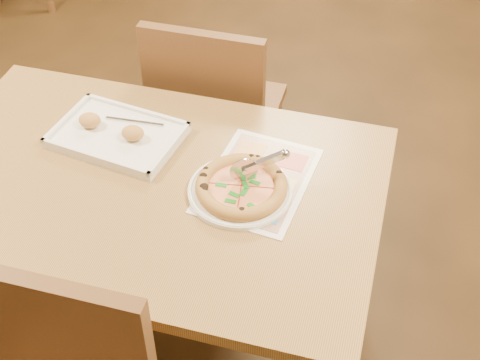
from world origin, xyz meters
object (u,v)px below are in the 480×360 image
(dining_table, at_px, (150,204))
(menu, at_px, (258,180))
(chair_far, at_px, (212,101))
(pizza, at_px, (241,187))
(pizza_cutter, at_px, (258,165))
(appetizer_tray, at_px, (116,135))
(plate, at_px, (240,191))

(dining_table, xyz_separation_m, menu, (0.30, 0.09, 0.09))
(dining_table, xyz_separation_m, chair_far, (-0.00, 0.60, -0.07))
(pizza, distance_m, pizza_cutter, 0.08)
(appetizer_tray, bearing_deg, plate, -16.74)
(plate, distance_m, appetizer_tray, 0.43)
(chair_far, distance_m, plate, 0.65)
(dining_table, bearing_deg, pizza, 5.64)
(pizza, xyz_separation_m, appetizer_tray, (-0.42, 0.13, -0.01))
(plate, height_order, appetizer_tray, appetizer_tray)
(menu, bearing_deg, appetizer_tray, 172.07)
(dining_table, distance_m, pizza_cutter, 0.35)
(dining_table, relative_size, menu, 3.44)
(dining_table, height_order, menu, menu)
(chair_far, xyz_separation_m, appetizer_tray, (-0.15, -0.45, 0.17))
(dining_table, height_order, chair_far, chair_far)
(pizza_cutter, distance_m, menu, 0.09)
(pizza_cutter, bearing_deg, dining_table, 165.82)
(chair_far, height_order, pizza, chair_far)
(pizza, bearing_deg, plate, 160.28)
(plate, distance_m, pizza_cutter, 0.09)
(dining_table, bearing_deg, chair_far, 90.00)
(pizza_cutter, bearing_deg, pizza, -159.75)
(plate, distance_m, menu, 0.07)
(chair_far, relative_size, plate, 1.65)
(dining_table, distance_m, appetizer_tray, 0.24)
(pizza, relative_size, appetizer_tray, 0.63)
(plate, xyz_separation_m, menu, (0.04, 0.06, -0.01))
(chair_far, height_order, menu, chair_far)
(chair_far, distance_m, pizza, 0.66)
(appetizer_tray, distance_m, menu, 0.46)
(appetizer_tray, height_order, menu, appetizer_tray)
(dining_table, distance_m, menu, 0.32)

